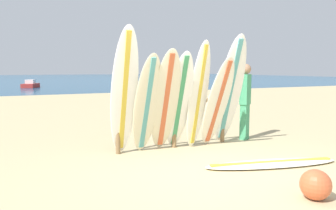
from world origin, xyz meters
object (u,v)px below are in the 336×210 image
object	(u,v)px
surfboard_leaning_far_left	(124,93)
beach_ball	(316,185)
surfboard_rack	(174,114)
small_boat_offshore	(31,85)
surfboard_leaning_left	(147,104)
surfboard_leaning_far_right	(230,91)
surfboard_leaning_right	(218,103)
surfboard_leaning_center_right	(198,95)
beachgoer_standing	(245,98)
surfboard_leaning_center_left	(165,101)
surfboard_lying_on_sand	(272,163)
surfboard_leaning_center	(179,102)

from	to	relation	value
surfboard_leaning_far_left	beach_ball	world-z (taller)	surfboard_leaning_far_left
surfboard_rack	beach_ball	distance (m)	3.34
surfboard_leaning_far_left	small_boat_offshore	bearing A→B (deg)	90.43
surfboard_leaning_left	surfboard_leaning_far_right	world-z (taller)	surfboard_leaning_far_right
surfboard_leaning_far_right	surfboard_leaning_right	bearing A→B (deg)	-165.79
surfboard_leaning_center_right	small_boat_offshore	distance (m)	26.29
surfboard_leaning_left	beachgoer_standing	bearing A→B (deg)	6.04
surfboard_leaning_left	surfboard_leaning_center_right	bearing A→B (deg)	-3.24
surfboard_rack	beachgoer_standing	distance (m)	1.87
surfboard_rack	surfboard_leaning_right	size ratio (longest dim) A/B	1.34
surfboard_leaning_center_left	beachgoer_standing	xyz separation A→B (m)	(2.19, 0.30, -0.05)
surfboard_leaning_center_right	surfboard_leaning_right	size ratio (longest dim) A/B	1.17
surfboard_leaning_far_left	surfboard_lying_on_sand	distance (m)	2.91
surfboard_leaning_right	surfboard_leaning_far_right	world-z (taller)	surfboard_leaning_far_right
surfboard_leaning_far_left	surfboard_leaning_left	distance (m)	0.50
surfboard_leaning_far_left	surfboard_leaning_right	world-z (taller)	surfboard_leaning_far_left
beachgoer_standing	beach_ball	bearing A→B (deg)	-114.62
surfboard_leaning_left	surfboard_leaning_right	size ratio (longest dim) A/B	1.02
surfboard_rack	small_boat_offshore	size ratio (longest dim) A/B	1.02
surfboard_rack	surfboard_leaning_center	distance (m)	0.40
surfboard_leaning_center_left	surfboard_leaning_center	size ratio (longest dim) A/B	1.02
surfboard_rack	surfboard_leaning_center_left	world-z (taller)	surfboard_leaning_center_left
surfboard_leaning_center	surfboard_lying_on_sand	bearing A→B (deg)	-59.77
surfboard_leaning_center_left	surfboard_leaning_far_right	distance (m)	1.51
surfboard_leaning_center	beach_ball	distance (m)	3.13
surfboard_leaning_center	surfboard_leaning_right	bearing A→B (deg)	-9.29
surfboard_leaning_left	surfboard_leaning_center_right	world-z (taller)	surfboard_leaning_center_right
surfboard_leaning_center_right	small_boat_offshore	size ratio (longest dim) A/B	0.89
surfboard_rack	beachgoer_standing	size ratio (longest dim) A/B	1.44
surfboard_leaning_far_left	beach_ball	xyz separation A→B (m)	(1.52, -3.02, -1.02)
surfboard_leaning_center_right	surfboard_leaning_center	bearing A→B (deg)	173.97
beach_ball	surfboard_leaning_left	bearing A→B (deg)	109.51
small_boat_offshore	surfboard_leaning_far_left	bearing A→B (deg)	-89.57
surfboard_leaning_far_left	surfboard_leaning_far_right	xyz separation A→B (m)	(2.34, -0.06, -0.03)
surfboard_leaning_right	beachgoer_standing	distance (m)	1.14
surfboard_leaning_left	surfboard_leaning_center	bearing A→B (deg)	-1.57
surfboard_leaning_far_left	surfboard_leaning_center_left	bearing A→B (deg)	-1.97
surfboard_lying_on_sand	surfboard_leaning_far_right	bearing A→B (deg)	81.13
surfboard_leaning_right	surfboard_leaning_center	bearing A→B (deg)	170.71
beach_ball	surfboard_leaning_far_right	bearing A→B (deg)	74.49
beach_ball	small_boat_offshore	bearing A→B (deg)	93.36
surfboard_rack	beach_ball	size ratio (longest dim) A/B	6.58
surfboard_leaning_far_right	surfboard_lying_on_sand	bearing A→B (deg)	-98.87
surfboard_rack	beach_ball	world-z (taller)	surfboard_rack
surfboard_leaning_center_left	surfboard_leaning_center_right	size ratio (longest dim) A/B	0.92
surfboard_leaning_center_left	beach_ball	xyz separation A→B (m)	(0.68, -2.99, -0.82)
surfboard_lying_on_sand	beach_ball	bearing A→B (deg)	-112.65
surfboard_leaning_far_right	small_boat_offshore	xyz separation A→B (m)	(-2.53, 26.22, -0.92)
surfboard_leaning_right	surfboard_leaning_far_right	bearing A→B (deg)	14.21
surfboard_rack	small_boat_offshore	xyz separation A→B (m)	(-1.37, 25.89, -0.46)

